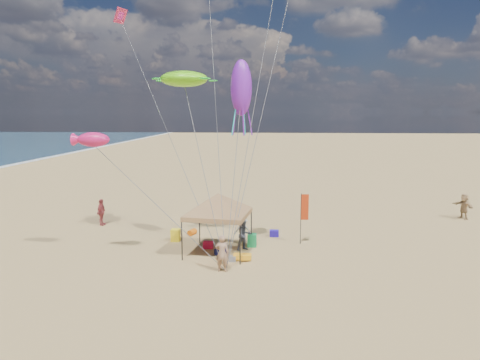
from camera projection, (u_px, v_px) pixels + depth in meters
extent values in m
plane|color=tan|center=(235.00, 276.00, 20.00)|extent=(280.00, 280.00, 0.00)
cylinder|color=black|center=(200.00, 226.00, 24.90)|extent=(0.06, 0.06, 2.00)
cylinder|color=black|center=(251.00, 229.00, 24.28)|extent=(0.06, 0.06, 2.00)
cylinder|color=black|center=(182.00, 241.00, 21.99)|extent=(0.06, 0.06, 2.00)
cylinder|color=black|center=(240.00, 245.00, 21.38)|extent=(0.06, 0.06, 2.00)
cube|color=#986F44|center=(218.00, 214.00, 22.96)|extent=(3.50, 3.50, 0.24)
pyramid|color=#986F44|center=(218.00, 193.00, 22.79)|extent=(6.02, 6.02, 1.00)
cylinder|color=black|center=(301.00, 219.00, 24.66)|extent=(0.04, 0.04, 2.94)
cube|color=#AE2E0D|center=(305.00, 207.00, 24.56)|extent=(0.43, 0.07, 1.47)
cube|color=red|center=(208.00, 245.00, 24.05)|extent=(0.54, 0.38, 0.38)
cube|color=#2916BA|center=(274.00, 233.00, 26.36)|extent=(0.54, 0.38, 0.38)
cylinder|color=#0C0D37|center=(220.00, 252.00, 22.93)|extent=(0.69, 0.54, 0.36)
cylinder|color=orange|center=(192.00, 232.00, 26.66)|extent=(0.54, 0.69, 0.36)
cube|color=#1B964C|center=(252.00, 240.00, 24.39)|extent=(0.50, 0.50, 0.70)
cube|color=yellow|center=(176.00, 235.00, 25.41)|extent=(0.50, 0.50, 0.70)
cube|color=gray|center=(232.00, 259.00, 21.95)|extent=(0.34, 0.30, 0.28)
cube|color=#FFAE1C|center=(242.00, 257.00, 22.08)|extent=(0.90, 0.50, 0.24)
imported|color=#A27A5C|center=(222.00, 253.00, 20.45)|extent=(0.68, 0.47, 1.78)
imported|color=#343A48|center=(244.00, 235.00, 23.64)|extent=(1.03, 0.98, 1.69)
imported|color=beige|center=(243.00, 230.00, 24.82)|extent=(1.02, 0.60, 1.56)
imported|color=#B14448|center=(101.00, 212.00, 28.88)|extent=(0.50, 1.06, 1.77)
imported|color=tan|center=(464.00, 206.00, 30.55)|extent=(1.19, 1.77, 1.83)
ellipsoid|color=#65DC12|center=(184.00, 79.00, 24.07)|extent=(3.22, 2.92, 0.88)
ellipsoid|color=#D31961|center=(93.00, 140.00, 21.38)|extent=(1.75, 1.14, 0.72)
ellipsoid|color=purple|center=(241.00, 88.00, 22.44)|extent=(1.38, 1.38, 2.87)
cube|color=#CF2550|center=(121.00, 16.00, 32.54)|extent=(0.87, 1.24, 1.05)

